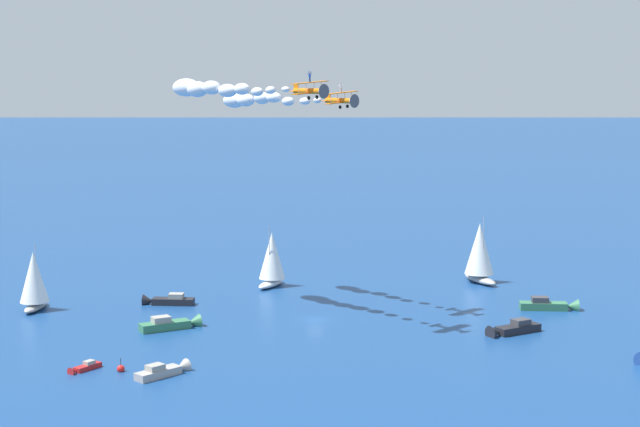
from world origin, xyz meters
TOP-DOWN VIEW (x-y plane):
  - ground_plane at (0.00, 0.00)m, footprint 2000.00×2000.00m
  - sailboat_near_centre at (-30.68, 33.41)m, footprint 10.88×7.49m
  - motorboat_far_port at (29.08, -33.06)m, footprint 5.08×4.20m
  - sailboat_far_stbd at (-7.98, -49.47)m, footprint 9.43×5.55m
  - motorboat_inshore at (9.94, 31.45)m, footprint 6.90×9.71m
  - motorboat_trailing at (5.58, -23.42)m, footprint 7.02×10.24m
  - motorboat_outer_ring_a at (31.54, -21.28)m, footprint 7.41×7.42m
  - motorboat_outer_ring_b at (-12.12, -26.86)m, footprint 3.34×9.49m
  - motorboat_outer_ring_d at (-6.70, 42.08)m, footprint 3.47×10.42m
  - sailboat_outer_ring_e at (-27.83, -8.09)m, footprint 9.61×6.86m
  - marker_buoy at (29.59, -27.74)m, footprint 1.10×1.10m
  - biplane_lead at (-3.97, 4.52)m, footprint 6.49×6.45m
  - wingwalker_lead at (-3.87, 4.43)m, footprint 1.11×1.14m
  - smoke_trail_lead at (-20.50, -11.31)m, footprint 20.91×19.53m
  - biplane_wingman at (7.79, -0.86)m, footprint 6.49×6.45m
  - wingwalker_wingman at (7.89, -0.95)m, footprint 0.71×0.73m
  - smoke_trail_wingman at (-11.19, -19.07)m, footprint 24.01×22.71m

SIDE VIEW (x-z plane):
  - ground_plane at x=0.00m, z-range 0.00..0.00m
  - marker_buoy at x=29.59m, z-range -0.66..1.44m
  - motorboat_far_port at x=29.08m, z-range -0.35..1.18m
  - motorboat_outer_ring_a at x=31.54m, z-range -0.56..1.86m
  - motorboat_outer_ring_b at x=-12.12m, z-range -0.62..2.08m
  - motorboat_inshore at x=9.94m, z-range -0.65..2.17m
  - motorboat_trailing at x=5.58m, z-range -0.68..2.27m
  - motorboat_outer_ring_d at x=-6.70m, z-range -0.68..2.29m
  - sailboat_far_stbd at x=-7.98m, z-range -0.52..11.37m
  - sailboat_outer_ring_e at x=-27.83m, z-range -0.53..11.58m
  - sailboat_near_centre at x=-30.68m, z-range -0.59..12.98m
  - smoke_trail_lead at x=-20.50m, z-range 35.19..38.40m
  - biplane_lead at x=-3.97m, z-range 35.34..38.95m
  - biplane_wingman at x=7.79m, z-range 37.14..40.74m
  - smoke_trail_wingman at x=-11.19m, z-range 37.22..40.70m
  - wingwalker_lead at x=-3.87m, z-range 38.53..40.06m
  - wingwalker_wingman at x=7.89m, z-range 40.24..42.01m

